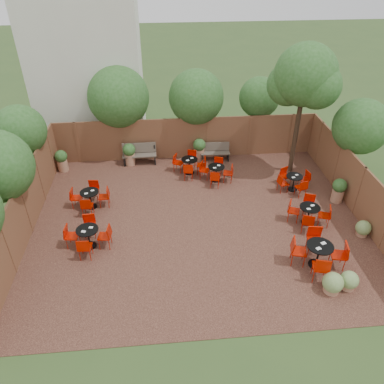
{
  "coord_description": "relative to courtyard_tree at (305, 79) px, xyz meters",
  "views": [
    {
      "loc": [
        -1.24,
        -11.0,
        8.77
      ],
      "look_at": [
        -0.17,
        0.5,
        1.0
      ],
      "focal_mm": 35.43,
      "sensor_mm": 36.0,
      "label": 1
    }
  ],
  "objects": [
    {
      "name": "park_bench_left",
      "position": [
        -6.75,
        1.35,
        -3.65
      ],
      "size": [
        1.56,
        0.52,
        0.96
      ],
      "rotation": [
        0.0,
        0.0,
        0.02
      ],
      "color": "brown",
      "rests_on": "courtyard_paving"
    },
    {
      "name": "planters",
      "position": [
        -5.04,
        0.35,
        -3.59
      ],
      "size": [
        11.85,
        4.48,
        1.06
      ],
      "color": "#A16D50",
      "rests_on": "courtyard_paving"
    },
    {
      "name": "low_shrubs",
      "position": [
        -0.19,
        -6.29,
        -3.84
      ],
      "size": [
        2.68,
        2.97,
        0.67
      ],
      "color": "#A16D50",
      "rests_on": "courtyard_paving"
    },
    {
      "name": "fence_left",
      "position": [
        -10.53,
        -3.28,
        -3.16
      ],
      "size": [
        0.08,
        10.0,
        2.0
      ],
      "primitive_type": "cube",
      "color": "brown",
      "rests_on": "ground"
    },
    {
      "name": "fence_right",
      "position": [
        1.47,
        -3.28,
        -3.16
      ],
      "size": [
        0.08,
        10.0,
        2.0
      ],
      "primitive_type": "cube",
      "color": "brown",
      "rests_on": "ground"
    },
    {
      "name": "overhang_foliage",
      "position": [
        -6.61,
        -0.29,
        -1.45
      ],
      "size": [
        15.54,
        10.73,
        2.75
      ],
      "color": "#24521A",
      "rests_on": "ground"
    },
    {
      "name": "fence_back",
      "position": [
        -4.53,
        1.72,
        -3.16
      ],
      "size": [
        12.0,
        0.08,
        2.0
      ],
      "primitive_type": "cube",
      "color": "brown",
      "rests_on": "ground"
    },
    {
      "name": "bistro_tables",
      "position": [
        -3.73,
        -2.87,
        -3.72
      ],
      "size": [
        9.65,
        7.7,
        0.95
      ],
      "color": "black",
      "rests_on": "courtyard_paving"
    },
    {
      "name": "neighbour_building",
      "position": [
        -9.03,
        4.72,
        -0.16
      ],
      "size": [
        5.0,
        4.0,
        8.0
      ],
      "primitive_type": "cube",
      "color": "beige",
      "rests_on": "ground"
    },
    {
      "name": "ground",
      "position": [
        -4.53,
        -3.28,
        -4.16
      ],
      "size": [
        80.0,
        80.0,
        0.0
      ],
      "primitive_type": "plane",
      "color": "#354F23",
      "rests_on": "ground"
    },
    {
      "name": "park_bench_right",
      "position": [
        -3.23,
        1.34,
        -3.71
      ],
      "size": [
        1.38,
        0.5,
        0.84
      ],
      "rotation": [
        0.0,
        0.0,
        -0.05
      ],
      "color": "brown",
      "rests_on": "courtyard_paving"
    },
    {
      "name": "courtyard_paving",
      "position": [
        -4.53,
        -3.28,
        -4.15
      ],
      "size": [
        12.0,
        10.0,
        0.02
      ],
      "primitive_type": "cube",
      "color": "#321B14",
      "rests_on": "ground"
    },
    {
      "name": "courtyard_tree",
      "position": [
        0.0,
        0.0,
        0.0
      ],
      "size": [
        2.67,
        2.57,
        5.56
      ],
      "rotation": [
        0.0,
        0.0,
        0.15
      ],
      "color": "black",
      "rests_on": "courtyard_paving"
    }
  ]
}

